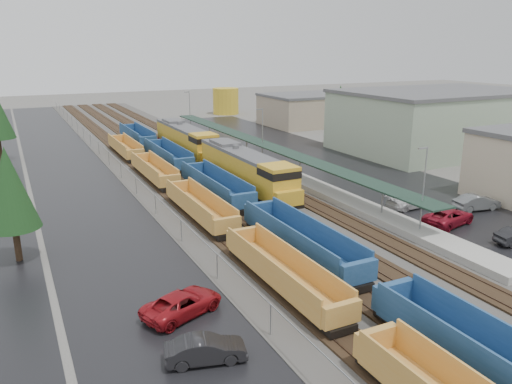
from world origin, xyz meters
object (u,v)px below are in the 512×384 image
locomotive_lead (247,170)px  parked_car_east_c (409,201)px  well_string_blue (251,210)px  storage_tank (226,101)px  locomotive_trail (186,140)px  parked_car_east_e (477,203)px  parked_car_west_b (206,350)px  parked_car_west_c (182,304)px  parked_car_east_b (449,217)px  well_string_yellow (234,235)px

locomotive_lead → parked_car_east_c: 17.90m
well_string_blue → storage_tank: bearing=68.5°
well_string_blue → parked_car_east_c: well_string_blue is taller
locomotive_trail → parked_car_east_e: bearing=-64.2°
well_string_blue → parked_car_west_b: bearing=-122.2°
locomotive_trail → well_string_blue: size_ratio=0.20×
locomotive_lead → locomotive_trail: (0.00, 21.00, 0.00)m
locomotive_lead → well_string_blue: locomotive_lead is taller
locomotive_trail → parked_car_west_b: 51.47m
parked_car_west_b → parked_car_west_c: bearing=9.1°
locomotive_lead → parked_car_west_c: (-15.24, -22.81, -1.81)m
well_string_blue → storage_tank: storage_tank is taller
well_string_blue → parked_car_west_c: 17.49m
parked_car_east_b → locomotive_trail: bearing=5.1°
well_string_yellow → parked_car_east_b: well_string_yellow is taller
parked_car_east_b → parked_car_east_e: size_ratio=1.16×
locomotive_lead → parked_car_west_b: 32.14m
locomotive_trail → well_string_blue: locomotive_trail is taller
locomotive_lead → well_string_blue: size_ratio=0.20×
storage_tank → parked_car_east_b: storage_tank is taller
locomotive_lead → parked_car_west_b: (-15.70, -27.98, -1.84)m
well_string_blue → parked_car_west_c: well_string_blue is taller
parked_car_east_c → locomotive_trail: bearing=16.7°
locomotive_lead → locomotive_trail: same height
well_string_blue → parked_car_east_c: bearing=-11.6°
well_string_yellow → parked_car_west_c: well_string_yellow is taller
parked_car_east_e → locomotive_trail: bearing=33.9°
locomotive_lead → parked_car_east_b: size_ratio=3.78×
locomotive_lead → parked_car_east_e: size_ratio=4.39×
parked_car_west_c → locomotive_trail: bearing=-40.6°
locomotive_trail → well_string_yellow: locomotive_trail is taller
locomotive_lead → parked_car_west_c: bearing=-123.8°
storage_tank → well_string_blue: bearing=-111.5°
well_string_yellow → well_string_blue: well_string_blue is taller
well_string_blue → parked_car_east_e: 23.11m
locomotive_trail → storage_tank: 50.86m
parked_car_west_c → parked_car_east_e: bearing=-100.4°
well_string_yellow → parked_car_east_b: size_ratio=16.94×
parked_car_east_c → storage_tank: bearing=-12.9°
well_string_yellow → parked_car_west_c: size_ratio=17.97×
parked_car_east_b → parked_car_east_e: 6.24m
well_string_blue → parked_car_east_b: bearing=-28.8°
storage_tank → parked_car_east_b: size_ratio=1.12×
well_string_yellow → parked_car_east_e: size_ratio=19.68×
locomotive_lead → parked_car_west_c: 27.49m
locomotive_lead → parked_car_east_c: (12.40, -12.79, -1.78)m
parked_car_east_c → parked_car_west_b: bearing=114.9°
parked_car_east_c → parked_car_east_e: (5.64, -3.56, 0.03)m
well_string_yellow → storage_tank: storage_tank is taller
locomotive_lead → parked_car_east_b: bearing=-56.5°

